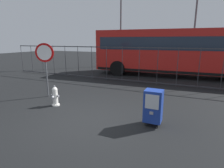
# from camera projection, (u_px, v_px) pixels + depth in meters

# --- Properties ---
(ground_plane) EXTENTS (60.00, 60.00, 0.00)m
(ground_plane) POSITION_uv_depth(u_px,v_px,m) (86.00, 121.00, 5.45)
(ground_plane) COLOR black
(fire_hydrant) EXTENTS (0.33, 0.32, 0.75)m
(fire_hydrant) POSITION_uv_depth(u_px,v_px,m) (55.00, 96.00, 6.68)
(fire_hydrant) COLOR silver
(fire_hydrant) RESTS_ON ground_plane
(newspaper_box_primary) EXTENTS (0.48, 0.42, 1.02)m
(newspaper_box_primary) POSITION_uv_depth(u_px,v_px,m) (153.00, 106.00, 5.07)
(newspaper_box_primary) COLOR black
(newspaper_box_primary) RESTS_ON ground_plane
(stop_sign) EXTENTS (0.71, 0.31, 2.23)m
(stop_sign) POSITION_uv_depth(u_px,v_px,m) (45.00, 59.00, 7.47)
(stop_sign) COLOR #4C4F54
(stop_sign) RESTS_ON ground_plane
(fence_barrier) EXTENTS (18.03, 0.04, 2.00)m
(fence_barrier) POSITION_uv_depth(u_px,v_px,m) (139.00, 65.00, 10.13)
(fence_barrier) COLOR #2D2D33
(fence_barrier) RESTS_ON ground_plane
(bus_near) EXTENTS (10.62, 3.23, 3.00)m
(bus_near) POSITION_uv_depth(u_px,v_px,m) (177.00, 50.00, 11.97)
(bus_near) COLOR red
(bus_near) RESTS_ON ground_plane
(street_light_near_left) EXTENTS (0.32, 0.32, 7.95)m
(street_light_near_left) POSITION_uv_depth(u_px,v_px,m) (196.00, 12.00, 14.55)
(street_light_near_left) COLOR #4C4F54
(street_light_near_left) RESTS_ON ground_plane
(street_light_near_right) EXTENTS (0.32, 0.32, 7.90)m
(street_light_near_right) POSITION_uv_depth(u_px,v_px,m) (121.00, 15.00, 16.49)
(street_light_near_right) COLOR #4C4F54
(street_light_near_right) RESTS_ON ground_plane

